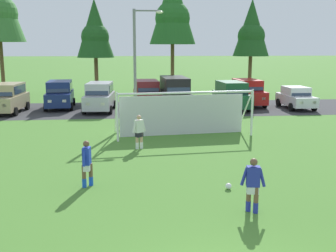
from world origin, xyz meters
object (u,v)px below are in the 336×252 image
(parked_car_slot_center_left, at_px, (100,97))
(parked_car_slot_center, at_px, (147,93))
(parked_car_slot_right, at_px, (232,95))
(player_defender_far, at_px, (139,132))
(parked_car_slot_left, at_px, (60,94))
(parked_car_slot_end, at_px, (296,98))
(soccer_goal, at_px, (183,112))
(parked_car_slot_center_right, at_px, (175,92))
(player_winger_left, at_px, (253,185))
(player_midfield_center, at_px, (87,164))
(soccer_ball, at_px, (228,186))
(street_lamp, at_px, (138,64))
(parked_car_slot_far_right, at_px, (248,92))
(parked_car_slot_far_left, at_px, (8,98))

(parked_car_slot_center_left, xyz_separation_m, parked_car_slot_center, (3.67, 1.76, 0.00))
(parked_car_slot_right, bearing_deg, player_defender_far, -122.89)
(parked_car_slot_left, height_order, parked_car_slot_end, parked_car_slot_left)
(soccer_goal, bearing_deg, parked_car_slot_right, 60.51)
(parked_car_slot_center, height_order, parked_car_slot_end, parked_car_slot_center)
(parked_car_slot_center_right, relative_size, parked_car_slot_right, 1.04)
(player_winger_left, bearing_deg, parked_car_slot_center_left, 106.01)
(parked_car_slot_left, bearing_deg, player_defender_far, -66.91)
(parked_car_slot_left, bearing_deg, player_midfield_center, -78.39)
(soccer_ball, bearing_deg, parked_car_slot_end, 60.58)
(parked_car_slot_right, bearing_deg, parked_car_slot_center, 163.40)
(soccer_ball, distance_m, parked_car_slot_center, 19.62)
(parked_car_slot_center_left, relative_size, parked_car_slot_center_right, 0.97)
(player_winger_left, height_order, street_lamp, street_lamp)
(player_defender_far, distance_m, parked_car_slot_far_right, 16.49)
(parked_car_slot_center, height_order, parked_car_slot_far_right, same)
(player_midfield_center, height_order, parked_car_slot_center_left, parked_car_slot_center_left)
(player_winger_left, height_order, parked_car_slot_center, parked_car_slot_center)
(soccer_ball, relative_size, parked_car_slot_center_left, 0.05)
(soccer_goal, xyz_separation_m, street_lamp, (-2.33, 4.60, 2.41))
(parked_car_slot_left, distance_m, parked_car_slot_center_right, 9.12)
(player_winger_left, relative_size, parked_car_slot_left, 0.35)
(parked_car_slot_center_left, bearing_deg, parked_car_slot_center, 25.64)
(soccer_goal, xyz_separation_m, parked_car_slot_center, (-1.44, 10.83, -0.18))
(soccer_goal, height_order, parked_car_slot_end, soccer_goal)
(soccer_ball, height_order, parked_car_slot_left, parked_car_slot_left)
(parked_car_slot_center_right, bearing_deg, soccer_ball, -90.90)
(parked_car_slot_right, xyz_separation_m, parked_car_slot_end, (5.17, -0.10, -0.24))
(player_midfield_center, xyz_separation_m, parked_car_slot_center_left, (-0.63, 16.96, 0.29))
(parked_car_slot_center, bearing_deg, soccer_ball, -84.77)
(parked_car_slot_left, bearing_deg, soccer_goal, -52.61)
(parked_car_slot_end, bearing_deg, parked_car_slot_far_left, 179.60)
(parked_car_slot_center, bearing_deg, parked_car_slot_far_left, -169.70)
(parked_car_slot_far_right, relative_size, street_lamp, 0.65)
(parked_car_slot_far_left, relative_size, parked_car_slot_center_left, 0.99)
(parked_car_slot_end, bearing_deg, parked_car_slot_center, 170.10)
(soccer_goal, xyz_separation_m, parked_car_slot_center_right, (0.62, 9.26, 0.05))
(parked_car_slot_center_left, bearing_deg, parked_car_slot_right, -0.96)
(player_midfield_center, relative_size, parked_car_slot_left, 0.35)
(parked_car_slot_center_left, bearing_deg, soccer_ball, -72.93)
(player_midfield_center, xyz_separation_m, parked_car_slot_far_left, (-7.30, 16.84, 0.29))
(soccer_ball, height_order, parked_car_slot_center_right, parked_car_slot_center_right)
(soccer_goal, relative_size, parked_car_slot_far_right, 1.62)
(soccer_goal, distance_m, parked_car_slot_far_right, 12.79)
(parked_car_slot_end, bearing_deg, parked_car_slot_center_left, 178.98)
(player_defender_far, distance_m, parked_car_slot_center_right, 12.43)
(soccer_goal, bearing_deg, parked_car_slot_left, 127.39)
(player_defender_far, relative_size, parked_car_slot_center_left, 0.35)
(parked_car_slot_center_left, height_order, parked_car_slot_far_right, same)
(soccer_goal, bearing_deg, parked_car_slot_far_left, 142.77)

